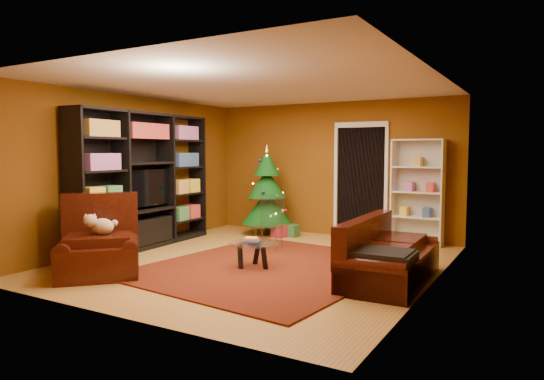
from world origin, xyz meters
The scene contains 17 objects.
floor centered at (0.00, 0.00, -0.03)m, with size 5.00×5.50×0.05m, color #AD7A33.
ceiling centered at (0.00, 0.00, 2.62)m, with size 5.00×5.50×0.05m, color silver.
wall_back centered at (0.00, 2.77, 1.30)m, with size 5.00×0.05×2.60m, color brown.
wall_left centered at (-2.52, 0.00, 1.30)m, with size 0.05×5.50×2.60m, color brown.
wall_right centered at (2.52, 0.00, 1.30)m, with size 0.05×5.50×2.60m, color brown.
doorway centered at (0.60, 2.73, 1.05)m, with size 1.06×0.60×2.16m, color black, non-canonical shape.
rug centered at (0.33, -0.23, 0.01)m, with size 3.04×3.55×0.02m, color #581C0D.
media_unit centered at (-2.27, -0.02, 1.15)m, with size 0.46×3.00×2.30m, color black, non-canonical shape.
christmas_tree centered at (-1.12, 2.15, 0.87)m, with size 1.01×1.01×1.81m, color #0B4010, non-canonical shape.
gift_box_green centered at (-0.57, 2.16, 0.12)m, with size 0.23×0.23×0.23m, color #255B2F.
gift_box_red centered at (-0.75, 1.97, 0.12)m, with size 0.24×0.24×0.24m, color #A22133.
white_bookshelf centered at (1.71, 2.57, 0.93)m, with size 0.88×0.32×1.91m, color white, non-canonical shape.
armchair centered at (-1.43, -1.72, 0.43)m, with size 1.11×1.11×0.87m, color black, non-canonical shape.
dog centered at (-1.43, -1.65, 0.65)m, with size 0.40×0.30×0.28m, color #D5B68E, non-canonical shape.
sofa centered at (2.02, -0.10, 0.41)m, with size 1.90×0.85×0.82m, color black, non-canonical shape.
coffee_table centered at (0.15, -0.38, 0.19)m, with size 0.72×0.72×0.45m, color gray, non-canonical shape.
acrylic_chair centered at (-0.29, 0.80, 0.42)m, with size 0.43×0.47×0.84m, color #66605B, non-canonical shape.
Camera 1 is at (3.72, -6.07, 1.64)m, focal length 32.00 mm.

